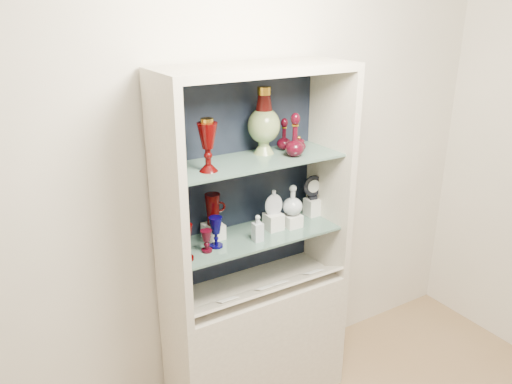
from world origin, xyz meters
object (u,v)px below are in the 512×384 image
pedestal_lamp_right (208,145)px  cobalt_goblet (216,232)px  ruby_decanter_a (295,132)px  lidded_bowl (299,144)px  ruby_decanter_b (284,133)px  clear_round_decanter (293,201)px  pedestal_lamp_left (174,151)px  enamel_urn (264,121)px  ruby_pitcher (213,209)px  ruby_goblet_tall (185,242)px  flat_flask (274,202)px  clear_square_bottle (258,228)px  cameo_medallion (313,187)px  ruby_goblet_small (207,241)px

pedestal_lamp_right → cobalt_goblet: pedestal_lamp_right is taller
ruby_decanter_a → lidded_bowl: bearing=41.4°
ruby_decanter_b → ruby_decanter_a: bearing=-100.0°
cobalt_goblet → clear_round_decanter: bearing=0.6°
pedestal_lamp_left → enamel_urn: enamel_urn is taller
ruby_pitcher → clear_round_decanter: size_ratio=1.01×
ruby_goblet_tall → clear_round_decanter: (0.66, 0.05, 0.06)m
ruby_decanter_b → flat_flask: size_ratio=1.31×
ruby_pitcher → clear_square_bottle: ruby_pitcher is taller
ruby_decanter_b → cameo_medallion: (0.20, -0.01, -0.34)m
ruby_goblet_small → ruby_decanter_b: bearing=12.3°
lidded_bowl → pedestal_lamp_right: bearing=-174.6°
ruby_decanter_b → lidded_bowl: ruby_decanter_b is taller
pedestal_lamp_right → ruby_goblet_small: size_ratio=2.18×
enamel_urn → cameo_medallion: enamel_urn is taller
clear_square_bottle → clear_round_decanter: clear_round_decanter is taller
cobalt_goblet → flat_flask: 0.37m
clear_round_decanter → lidded_bowl: bearing=23.8°
ruby_decanter_b → pedestal_lamp_left: bearing=-171.1°
enamel_urn → cobalt_goblet: 0.62m
ruby_goblet_small → flat_flask: bearing=7.0°
cobalt_goblet → cameo_medallion: 0.68m
clear_round_decanter → ruby_pitcher: bearing=168.2°
ruby_goblet_tall → flat_flask: 0.56m
cobalt_goblet → pedestal_lamp_right: bearing=-145.6°
enamel_urn → ruby_decanter_b: (0.13, 0.00, -0.08)m
pedestal_lamp_right → ruby_decanter_a: bearing=-1.1°
ruby_pitcher → clear_round_decanter: bearing=-1.1°
ruby_goblet_tall → enamel_urn: bearing=14.9°
ruby_goblet_small → clear_round_decanter: clear_round_decanter is taller
ruby_pitcher → flat_flask: bearing=-0.8°
pedestal_lamp_left → ruby_goblet_small: pedestal_lamp_left is taller
enamel_urn → ruby_pitcher: enamel_urn is taller
ruby_pitcher → clear_square_bottle: bearing=-27.6°
ruby_goblet_tall → clear_round_decanter: 0.66m
pedestal_lamp_left → cobalt_goblet: size_ratio=1.46×
pedestal_lamp_right → flat_flask: bearing=8.2°
ruby_decanter_a → ruby_goblet_small: 0.71m
enamel_urn → flat_flask: bearing=-66.9°
ruby_decanter_b → clear_round_decanter: ruby_decanter_b is taller
ruby_goblet_tall → flat_flask: size_ratio=1.31×
cobalt_goblet → clear_round_decanter: size_ratio=0.98×
ruby_decanter_a → flat_flask: bearing=139.6°
enamel_urn → clear_round_decanter: size_ratio=2.11×
clear_round_decanter → ruby_decanter_a: bearing=-122.9°
clear_square_bottle → cameo_medallion: 0.48m
pedestal_lamp_left → cameo_medallion: (0.87, 0.09, -0.36)m
ruby_pitcher → flat_flask: (0.33, -0.07, -0.00)m
enamel_urn → flat_flask: 0.44m
pedestal_lamp_right → cobalt_goblet: (0.04, 0.03, -0.46)m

